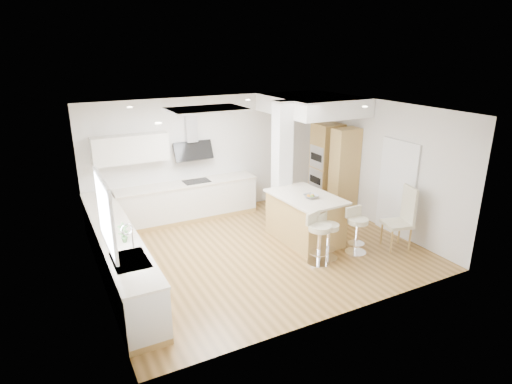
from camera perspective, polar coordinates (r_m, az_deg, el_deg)
ground at (r=8.67m, az=0.52°, el=-7.70°), size 6.00×6.00×0.00m
ceiling at (r=8.67m, az=0.52°, el=-7.70°), size 6.00×5.00×0.02m
wall_back at (r=10.33m, az=-6.01°, el=4.89°), size 6.00×0.04×2.80m
wall_left at (r=7.31m, az=-20.72°, el=-2.24°), size 0.04×5.00×2.80m
wall_right at (r=9.86m, az=16.15°, el=3.56°), size 0.04×5.00×2.80m
skylight at (r=8.05m, az=-6.54°, el=10.84°), size 4.10×2.10×0.06m
window_left at (r=6.37m, az=-19.53°, el=-2.33°), size 0.06×1.28×1.07m
doorway_right at (r=9.55m, az=18.26°, el=0.34°), size 0.05×1.00×2.10m
counter_left at (r=7.91m, az=-18.00°, el=-7.74°), size 0.63×4.50×1.35m
counter_back at (r=9.99m, az=-10.15°, el=-0.01°), size 3.62×0.63×2.50m
pillar at (r=9.43m, az=3.47°, el=3.60°), size 0.35×0.35×2.80m
soffit at (r=10.13m, az=7.48°, el=11.47°), size 1.78×2.20×0.40m
oven_column at (r=10.64m, az=10.21°, el=3.15°), size 0.63×1.21×2.10m
peninsula at (r=8.98m, az=6.54°, el=-3.40°), size 1.16×1.67×1.05m
bar_stool_a at (r=8.02m, az=8.34°, el=-5.81°), size 0.57×0.57×0.99m
bar_stool_b at (r=8.25m, az=9.51°, el=-5.52°), size 0.53×0.53×0.91m
bar_stool_c at (r=8.57m, az=13.27°, el=-4.72°), size 0.42×0.42×0.93m
dining_chair at (r=8.99m, az=19.00°, el=-3.02°), size 0.61×0.61×1.29m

